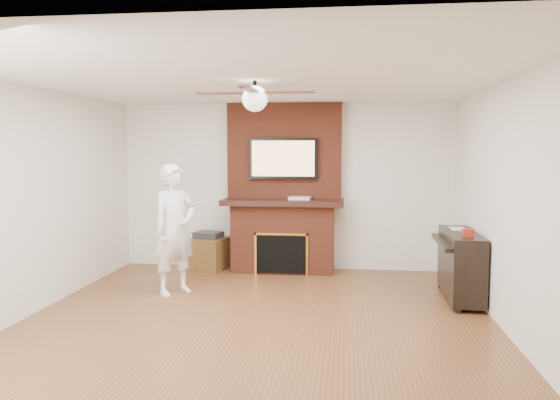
# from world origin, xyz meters

# --- Properties ---
(room_shell) EXTENTS (5.36, 5.86, 2.86)m
(room_shell) POSITION_xyz_m (0.00, 0.00, 1.25)
(room_shell) COLOR brown
(room_shell) RESTS_ON ground
(fireplace) EXTENTS (1.78, 0.64, 2.50)m
(fireplace) POSITION_xyz_m (0.00, 2.55, 1.00)
(fireplace) COLOR brown
(fireplace) RESTS_ON ground
(tv) EXTENTS (1.00, 0.08, 0.60)m
(tv) POSITION_xyz_m (0.00, 2.50, 1.68)
(tv) COLOR black
(tv) RESTS_ON fireplace
(ceiling_fan) EXTENTS (1.21, 1.21, 0.31)m
(ceiling_fan) POSITION_xyz_m (-0.00, 0.00, 2.33)
(ceiling_fan) COLOR black
(ceiling_fan) RESTS_ON room_shell
(person) EXTENTS (0.68, 0.72, 1.63)m
(person) POSITION_xyz_m (-1.20, 1.07, 0.82)
(person) COLOR white
(person) RESTS_ON ground
(side_table) EXTENTS (0.60, 0.60, 0.57)m
(side_table) POSITION_xyz_m (-1.14, 2.48, 0.26)
(side_table) COLOR brown
(side_table) RESTS_ON ground
(piano) EXTENTS (0.50, 1.27, 0.91)m
(piano) POSITION_xyz_m (2.30, 1.22, 0.44)
(piano) COLOR black
(piano) RESTS_ON ground
(cable_box) EXTENTS (0.33, 0.21, 0.04)m
(cable_box) POSITION_xyz_m (0.25, 2.45, 1.10)
(cable_box) COLOR silver
(cable_box) RESTS_ON fireplace
(candle_orange) EXTENTS (0.07, 0.07, 0.14)m
(candle_orange) POSITION_xyz_m (-0.17, 2.36, 0.07)
(candle_orange) COLOR orange
(candle_orange) RESTS_ON ground
(candle_green) EXTENTS (0.06, 0.06, 0.09)m
(candle_green) POSITION_xyz_m (-0.05, 2.32, 0.05)
(candle_green) COLOR green
(candle_green) RESTS_ON ground
(candle_cream) EXTENTS (0.08, 0.08, 0.09)m
(candle_cream) POSITION_xyz_m (0.01, 2.38, 0.05)
(candle_cream) COLOR #BEA797
(candle_cream) RESTS_ON ground
(candle_blue) EXTENTS (0.06, 0.06, 0.09)m
(candle_blue) POSITION_xyz_m (0.20, 2.37, 0.04)
(candle_blue) COLOR #314794
(candle_blue) RESTS_ON ground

